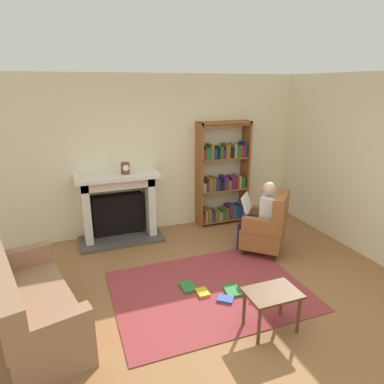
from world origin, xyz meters
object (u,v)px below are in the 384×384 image
Objects in this scene: mantel_clock at (125,168)px; bookshelf at (223,177)px; fireplace at (118,205)px; armchair_reading at (268,227)px; sofa_floral at (30,307)px; side_table at (272,298)px; seated_reader at (261,214)px.

bookshelf reaches higher than mantel_clock.
fireplace is 0.66m from mantel_clock.
mantel_clock is at bearing -79.58° from armchair_reading.
sofa_floral reaches higher than side_table.
mantel_clock is at bearing -36.58° from fireplace.
bookshelf reaches higher than side_table.
mantel_clock is 0.19× the size of armchair_reading.
bookshelf is 3.06m from side_table.
seated_reader is (-0.09, 0.08, 0.20)m from armchair_reading.
seated_reader reaches higher than sofa_floral.
fireplace is 2.44× the size of side_table.
bookshelf is 1.45m from armchair_reading.
fireplace is 0.72× the size of bookshelf.
bookshelf is (1.93, 0.04, 0.29)m from fireplace.
mantel_clock is 3.07m from side_table.
mantel_clock is (0.13, -0.10, 0.64)m from fireplace.
armchair_reading is (2.07, -1.33, -0.18)m from fireplace.
mantel_clock reaches higher than seated_reader.
fireplace is 1.41× the size of armchair_reading.
side_table is (-0.93, -1.55, -0.04)m from armchair_reading.
sofa_floral is at bearing -33.30° from seated_reader.
armchair_reading is (0.13, -1.36, -0.47)m from bookshelf.
mantel_clock reaches higher than fireplace.
bookshelf is at bearing 1.08° from fireplace.
mantel_clock reaches higher than side_table.
fireplace reaches higher than seated_reader.
fireplace reaches higher than sofa_floral.
bookshelf is 3.39× the size of side_table.
bookshelf is at bearing -70.98° from sofa_floral.
armchair_reading reaches higher than sofa_floral.
fireplace is 3.10m from side_table.
side_table is (1.13, -2.88, -0.21)m from fireplace.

